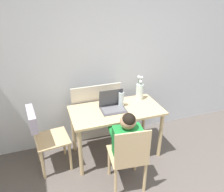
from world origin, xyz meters
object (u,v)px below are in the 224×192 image
at_px(person_seated, 126,138).
at_px(laptop, 112,105).
at_px(flower_vase, 140,91).
at_px(chair_spare, 40,131).
at_px(chair_occupied, 129,157).
at_px(water_bottle, 121,99).

height_order(person_seated, laptop, person_seated).
height_order(person_seated, flower_vase, flower_vase).
bearing_deg(laptop, chair_spare, -177.95).
bearing_deg(person_seated, chair_occupied, 90.00).
distance_m(person_seated, flower_vase, 0.86).
bearing_deg(laptop, person_seated, -91.42).
relative_size(laptop, water_bottle, 1.41).
bearing_deg(chair_spare, chair_occupied, -131.36).
height_order(flower_vase, water_bottle, flower_vase).
bearing_deg(person_seated, laptop, -85.76).
height_order(laptop, flower_vase, flower_vase).
distance_m(chair_spare, laptop, 0.94).
bearing_deg(flower_vase, water_bottle, -159.80).
bearing_deg(chair_spare, flower_vase, -89.27).
distance_m(chair_spare, water_bottle, 1.08).
bearing_deg(person_seated, flower_vase, -118.86).
bearing_deg(laptop, chair_occupied, -92.20).
bearing_deg(flower_vase, person_seated, -125.18).
xyz_separation_m(chair_occupied, flower_vase, (0.49, 0.80, 0.39)).
relative_size(chair_occupied, laptop, 2.68).
distance_m(laptop, water_bottle, 0.15).
bearing_deg(flower_vase, chair_spare, -173.08).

